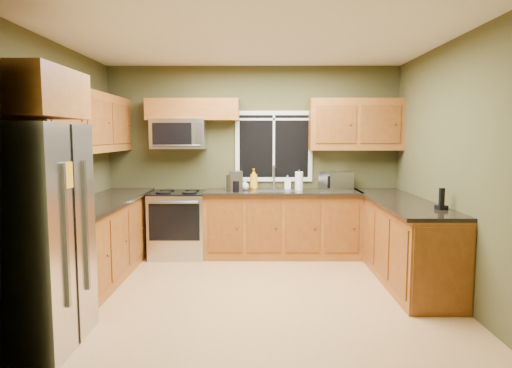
{
  "coord_description": "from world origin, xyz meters",
  "views": [
    {
      "loc": [
        0.08,
        -4.86,
        1.7
      ],
      "look_at": [
        0.05,
        0.35,
        1.15
      ],
      "focal_mm": 32.0,
      "sensor_mm": 36.0,
      "label": 1
    }
  ],
  "objects_px": {
    "microwave": "(179,134)",
    "cordless_phone": "(441,203)",
    "soap_bottle_a": "(254,179)",
    "kettle": "(231,181)",
    "paper_towel_roll": "(299,181)",
    "refrigerator": "(30,237)",
    "toaster_oven": "(336,181)",
    "range": "(179,224)",
    "soap_bottle_c": "(245,185)",
    "coffee_maker": "(236,182)",
    "soap_bottle_b": "(288,182)"
  },
  "relations": [
    {
      "from": "microwave",
      "to": "cordless_phone",
      "type": "distance_m",
      "value": 3.58
    },
    {
      "from": "soap_bottle_a",
      "to": "kettle",
      "type": "bearing_deg",
      "value": -165.82
    },
    {
      "from": "paper_towel_roll",
      "to": "refrigerator",
      "type": "bearing_deg",
      "value": -129.94
    },
    {
      "from": "microwave",
      "to": "toaster_oven",
      "type": "xyz_separation_m",
      "value": [
        2.24,
        0.01,
        -0.66
      ]
    },
    {
      "from": "range",
      "to": "toaster_oven",
      "type": "distance_m",
      "value": 2.32
    },
    {
      "from": "microwave",
      "to": "kettle",
      "type": "height_order",
      "value": "microwave"
    },
    {
      "from": "range",
      "to": "toaster_oven",
      "type": "bearing_deg",
      "value": 3.76
    },
    {
      "from": "toaster_oven",
      "to": "soap_bottle_c",
      "type": "bearing_deg",
      "value": -176.26
    },
    {
      "from": "refrigerator",
      "to": "paper_towel_roll",
      "type": "height_order",
      "value": "refrigerator"
    },
    {
      "from": "paper_towel_roll",
      "to": "soap_bottle_c",
      "type": "distance_m",
      "value": 0.77
    },
    {
      "from": "kettle",
      "to": "cordless_phone",
      "type": "distance_m",
      "value": 2.86
    },
    {
      "from": "refrigerator",
      "to": "cordless_phone",
      "type": "xyz_separation_m",
      "value": [
        3.72,
        1.14,
        0.11
      ]
    },
    {
      "from": "refrigerator",
      "to": "kettle",
      "type": "xyz_separation_m",
      "value": [
        1.43,
        2.86,
        0.16
      ]
    },
    {
      "from": "kettle",
      "to": "paper_towel_roll",
      "type": "xyz_separation_m",
      "value": [
        0.96,
        -0.0,
        0.01
      ]
    },
    {
      "from": "coffee_maker",
      "to": "microwave",
      "type": "bearing_deg",
      "value": 165.32
    },
    {
      "from": "toaster_oven",
      "to": "soap_bottle_a",
      "type": "xyz_separation_m",
      "value": [
        -1.18,
        0.02,
        0.02
      ]
    },
    {
      "from": "toaster_oven",
      "to": "paper_towel_roll",
      "type": "height_order",
      "value": "paper_towel_roll"
    },
    {
      "from": "microwave",
      "to": "toaster_oven",
      "type": "distance_m",
      "value": 2.33
    },
    {
      "from": "range",
      "to": "toaster_oven",
      "type": "relative_size",
      "value": 1.91
    },
    {
      "from": "refrigerator",
      "to": "paper_towel_roll",
      "type": "distance_m",
      "value": 3.73
    },
    {
      "from": "soap_bottle_b",
      "to": "soap_bottle_c",
      "type": "xyz_separation_m",
      "value": [
        -0.62,
        -0.17,
        -0.02
      ]
    },
    {
      "from": "coffee_maker",
      "to": "soap_bottle_c",
      "type": "xyz_separation_m",
      "value": [
        0.11,
        0.14,
        -0.05
      ]
    },
    {
      "from": "coffee_maker",
      "to": "soap_bottle_b",
      "type": "height_order",
      "value": "coffee_maker"
    },
    {
      "from": "refrigerator",
      "to": "microwave",
      "type": "height_order",
      "value": "microwave"
    },
    {
      "from": "soap_bottle_b",
      "to": "refrigerator",
      "type": "bearing_deg",
      "value": -126.71
    },
    {
      "from": "cordless_phone",
      "to": "soap_bottle_b",
      "type": "bearing_deg",
      "value": 128.52
    },
    {
      "from": "range",
      "to": "coffee_maker",
      "type": "height_order",
      "value": "coffee_maker"
    },
    {
      "from": "toaster_oven",
      "to": "refrigerator",
      "type": "bearing_deg",
      "value": -135.09
    },
    {
      "from": "refrigerator",
      "to": "soap_bottle_c",
      "type": "bearing_deg",
      "value": 60.22
    },
    {
      "from": "soap_bottle_a",
      "to": "soap_bottle_c",
      "type": "xyz_separation_m",
      "value": [
        -0.13,
        -0.11,
        -0.07
      ]
    },
    {
      "from": "soap_bottle_a",
      "to": "soap_bottle_c",
      "type": "distance_m",
      "value": 0.18
    },
    {
      "from": "refrigerator",
      "to": "paper_towel_roll",
      "type": "bearing_deg",
      "value": 50.06
    },
    {
      "from": "refrigerator",
      "to": "toaster_oven",
      "type": "height_order",
      "value": "refrigerator"
    },
    {
      "from": "coffee_maker",
      "to": "paper_towel_roll",
      "type": "bearing_deg",
      "value": 10.38
    },
    {
      "from": "refrigerator",
      "to": "kettle",
      "type": "relative_size",
      "value": 6.93
    },
    {
      "from": "microwave",
      "to": "cordless_phone",
      "type": "relative_size",
      "value": 3.4
    },
    {
      "from": "coffee_maker",
      "to": "soap_bottle_b",
      "type": "bearing_deg",
      "value": 22.9
    },
    {
      "from": "range",
      "to": "soap_bottle_b",
      "type": "relative_size",
      "value": 4.95
    },
    {
      "from": "paper_towel_roll",
      "to": "soap_bottle_c",
      "type": "bearing_deg",
      "value": -178.35
    },
    {
      "from": "range",
      "to": "coffee_maker",
      "type": "relative_size",
      "value": 3.35
    },
    {
      "from": "toaster_oven",
      "to": "kettle",
      "type": "bearing_deg",
      "value": -177.67
    },
    {
      "from": "coffee_maker",
      "to": "kettle",
      "type": "distance_m",
      "value": 0.18
    },
    {
      "from": "range",
      "to": "soap_bottle_b",
      "type": "height_order",
      "value": "soap_bottle_b"
    },
    {
      "from": "soap_bottle_c",
      "to": "paper_towel_roll",
      "type": "bearing_deg",
      "value": 1.65
    },
    {
      "from": "coffee_maker",
      "to": "range",
      "type": "bearing_deg",
      "value": 174.54
    },
    {
      "from": "range",
      "to": "microwave",
      "type": "height_order",
      "value": "microwave"
    },
    {
      "from": "paper_towel_roll",
      "to": "coffee_maker",
      "type": "bearing_deg",
      "value": -169.62
    },
    {
      "from": "paper_towel_roll",
      "to": "soap_bottle_a",
      "type": "distance_m",
      "value": 0.65
    },
    {
      "from": "coffee_maker",
      "to": "soap_bottle_a",
      "type": "relative_size",
      "value": 0.94
    },
    {
      "from": "soap_bottle_a",
      "to": "cordless_phone",
      "type": "distance_m",
      "value": 2.67
    }
  ]
}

